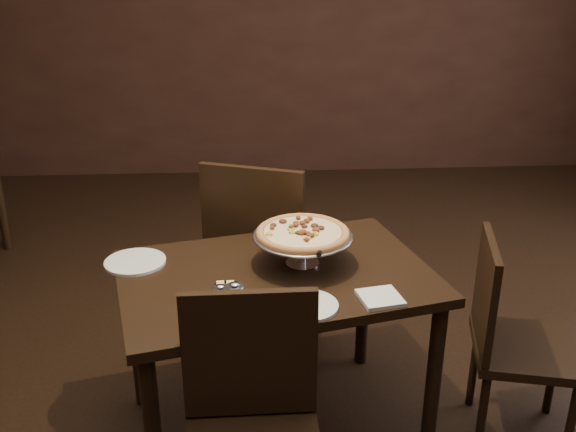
{
  "coord_description": "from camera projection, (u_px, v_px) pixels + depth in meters",
  "views": [
    {
      "loc": [
        -0.05,
        -2.05,
        1.83
      ],
      "look_at": [
        0.08,
        0.15,
        0.93
      ],
      "focal_mm": 40.0,
      "sensor_mm": 36.0,
      "label": 1
    }
  ],
  "objects": [
    {
      "name": "room",
      "position": [
        284.0,
        96.0,
        2.09
      ],
      "size": [
        6.04,
        7.04,
        2.84
      ],
      "color": "black",
      "rests_on": "ground"
    },
    {
      "name": "serving_spatula",
      "position": [
        320.0,
        249.0,
        2.31
      ],
      "size": [
        0.13,
        0.13,
        0.02
      ],
      "rotation": [
        0.0,
        0.0,
        -0.2
      ],
      "color": "silver",
      "rests_on": "pizza_stand"
    },
    {
      "name": "parmesan_shaker",
      "position": [
        221.0,
        298.0,
        2.14
      ],
      "size": [
        0.05,
        0.05,
        0.09
      ],
      "color": "beige",
      "rests_on": "dining_table"
    },
    {
      "name": "packet_caddy",
      "position": [
        226.0,
        292.0,
        2.21
      ],
      "size": [
        0.09,
        0.09,
        0.07
      ],
      "rotation": [
        0.0,
        0.0,
        0.03
      ],
      "color": "black",
      "rests_on": "dining_table"
    },
    {
      "name": "plate_left",
      "position": [
        135.0,
        262.0,
        2.48
      ],
      "size": [
        0.24,
        0.24,
        0.01
      ],
      "primitive_type": "cylinder",
      "color": "white",
      "rests_on": "dining_table"
    },
    {
      "name": "chair_side",
      "position": [
        510.0,
        335.0,
        2.48
      ],
      "size": [
        0.48,
        0.48,
        0.85
      ],
      "rotation": [
        0.0,
        0.0,
        1.34
      ],
      "color": "black",
      "rests_on": "ground"
    },
    {
      "name": "dining_table",
      "position": [
        276.0,
        295.0,
        2.45
      ],
      "size": [
        1.31,
        1.02,
        0.72
      ],
      "rotation": [
        0.0,
        0.0,
        0.24
      ],
      "color": "black",
      "rests_on": "ground"
    },
    {
      "name": "plate_near",
      "position": [
        307.0,
        305.0,
        2.17
      ],
      "size": [
        0.22,
        0.22,
        0.01
      ],
      "primitive_type": "cylinder",
      "color": "white",
      "rests_on": "dining_table"
    },
    {
      "name": "pizza_stand",
      "position": [
        303.0,
        233.0,
        2.43
      ],
      "size": [
        0.38,
        0.38,
        0.16
      ],
      "color": "silver",
      "rests_on": "dining_table"
    },
    {
      "name": "pepper_flake_shaker",
      "position": [
        235.0,
        297.0,
        2.14
      ],
      "size": [
        0.06,
        0.06,
        0.11
      ],
      "color": "#9B190E",
      "rests_on": "dining_table"
    },
    {
      "name": "chair_near",
      "position": [
        252.0,
        429.0,
        1.95
      ],
      "size": [
        0.43,
        0.43,
        0.9
      ],
      "rotation": [
        0.0,
        0.0,
        0.01
      ],
      "color": "black",
      "rests_on": "ground"
    },
    {
      "name": "napkin_stack",
      "position": [
        380.0,
        298.0,
        2.22
      ],
      "size": [
        0.16,
        0.16,
        0.01
      ],
      "primitive_type": "cube",
      "rotation": [
        0.0,
        0.0,
        0.19
      ],
      "color": "silver",
      "rests_on": "dining_table"
    },
    {
      "name": "chair_far",
      "position": [
        263.0,
        252.0,
        2.99
      ],
      "size": [
        0.6,
        0.6,
        1.0
      ],
      "rotation": [
        0.0,
        0.0,
        2.79
      ],
      "color": "black",
      "rests_on": "ground"
    }
  ]
}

